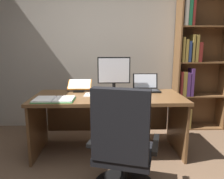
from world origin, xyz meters
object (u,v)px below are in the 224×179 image
object	(u,v)px
pen	(92,94)
desk	(108,109)
bookshelf	(195,65)
open_binder	(54,99)
laptop	(146,87)
office_chair	(123,152)
keyboard	(115,98)
notepad	(91,95)
reading_stand_with_book	(80,85)
computer_mouse	(141,97)
monitor	(114,74)

from	to	relation	value
pen	desk	bearing A→B (deg)	13.63
bookshelf	open_binder	world-z (taller)	bookshelf
desk	laptop	distance (m)	0.62
office_chair	keyboard	size ratio (longest dim) A/B	2.46
desk	notepad	world-z (taller)	notepad
laptop	desk	bearing A→B (deg)	-160.43
bookshelf	keyboard	xyz separation A→B (m)	(-1.33, -0.98, -0.30)
bookshelf	reading_stand_with_book	bearing A→B (deg)	-165.51
laptop	computer_mouse	xyz separation A→B (m)	(-0.15, -0.44, -0.03)
keyboard	open_binder	distance (m)	0.71
reading_stand_with_book	open_binder	distance (m)	0.61
laptop	open_binder	distance (m)	1.26
open_binder	pen	distance (m)	0.49
reading_stand_with_book	desk	bearing A→B (deg)	-33.01
monitor	reading_stand_with_book	bearing A→B (deg)	172.00
desk	laptop	xyz separation A→B (m)	(0.53, 0.19, 0.25)
office_chair	notepad	distance (m)	1.03
monitor	reading_stand_with_book	distance (m)	0.51
reading_stand_with_book	notepad	world-z (taller)	reading_stand_with_book
computer_mouse	notepad	size ratio (longest dim) A/B	0.50
bookshelf	computer_mouse	bearing A→B (deg)	-136.55
monitor	reading_stand_with_book	size ratio (longest dim) A/B	1.44
monitor	office_chair	bearing A→B (deg)	-88.58
bookshelf	monitor	size ratio (longest dim) A/B	4.73
desk	office_chair	xyz separation A→B (m)	(0.11, -0.97, -0.12)
desk	notepad	xyz separation A→B (m)	(-0.22, -0.05, 0.20)
desk	monitor	world-z (taller)	monitor
keyboard	bookshelf	bearing A→B (deg)	36.26
monitor	computer_mouse	world-z (taller)	monitor
bookshelf	pen	bearing A→B (deg)	-154.42
laptop	reading_stand_with_book	bearing A→B (deg)	175.82
laptop	notepad	size ratio (longest dim) A/B	1.66
monitor	reading_stand_with_book	xyz separation A→B (m)	(-0.48, 0.07, -0.16)
bookshelf	reading_stand_with_book	xyz separation A→B (m)	(-1.81, -0.47, -0.24)
office_chair	open_binder	distance (m)	1.05
laptop	notepad	bearing A→B (deg)	-162.48
open_binder	monitor	bearing A→B (deg)	35.49
computer_mouse	open_binder	world-z (taller)	computer_mouse
desk	computer_mouse	distance (m)	0.51
laptop	pen	world-z (taller)	laptop
reading_stand_with_book	open_binder	world-z (taller)	reading_stand_with_book
laptop	keyboard	distance (m)	0.63
keyboard	computer_mouse	bearing A→B (deg)	0.00
bookshelf	computer_mouse	world-z (taller)	bookshelf
office_chair	pen	xyz separation A→B (m)	(-0.31, 0.92, 0.33)
bookshelf	office_chair	size ratio (longest dim) A/B	2.14
open_binder	office_chair	bearing A→B (deg)	-41.30
office_chair	open_binder	xyz separation A→B (m)	(-0.74, 0.67, 0.32)
laptop	monitor	bearing A→B (deg)	179.93
laptop	pen	bearing A→B (deg)	-162.03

